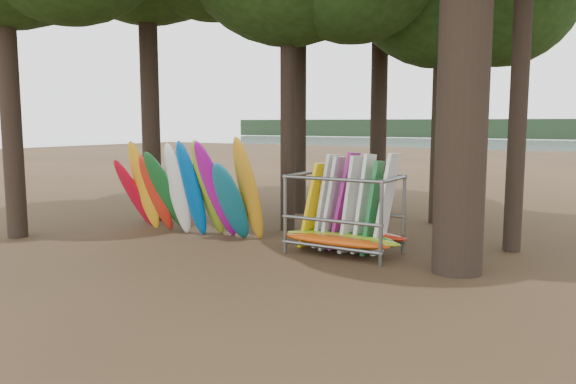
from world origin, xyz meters
The scene contains 4 objects.
ground centered at (0.00, 0.00, 0.00)m, with size 120.00×120.00×0.00m, color #47331E.
lake centered at (0.00, 60.00, 0.00)m, with size 160.00×160.00×0.00m, color gray.
kayak_row centered at (-3.05, 0.66, 1.31)m, with size 4.77×2.07×3.08m.
storage_rack centered at (1.71, 1.10, 0.94)m, with size 3.14×1.60×2.59m.
Camera 1 is at (7.77, -11.53, 3.30)m, focal length 35.00 mm.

